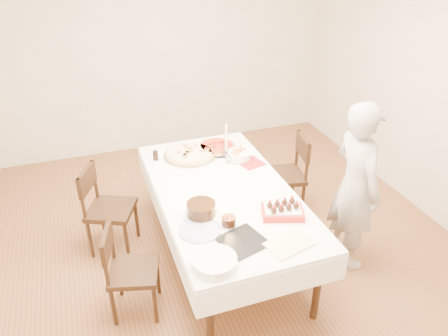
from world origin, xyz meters
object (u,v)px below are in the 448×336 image
object	(u,v)px
chair_right_savory	(283,175)
layer_cake	(201,209)
person	(355,187)
pizza_pepperoni	(217,147)
dining_table	(224,224)
taper_candle	(226,140)
pizza_white	(190,154)
chair_left_dessert	(134,271)
birthday_cake	(229,217)
pasta_bowl	(239,155)
strawberry_box	(283,211)
chair_left_savory	(111,210)
cola_glass	(156,155)

from	to	relation	value
chair_right_savory	layer_cake	bearing A→B (deg)	-134.26
chair_right_savory	person	world-z (taller)	person
chair_right_savory	pizza_pepperoni	world-z (taller)	chair_right_savory
dining_table	taper_candle	xyz separation A→B (m)	(0.23, 0.58, 0.56)
pizza_white	pizza_pepperoni	size ratio (longest dim) A/B	1.27
chair_left_dessert	birthday_cake	size ratio (longest dim) A/B	6.30
pasta_bowl	strawberry_box	xyz separation A→B (m)	(-0.01, -0.99, -0.00)
person	taper_candle	world-z (taller)	person
chair_left_savory	pizza_white	size ratio (longest dim) A/B	1.63
chair_right_savory	birthday_cake	bearing A→B (deg)	-123.96
chair_left_savory	pizza_pepperoni	xyz separation A→B (m)	(1.15, 0.28, 0.34)
dining_table	pizza_white	world-z (taller)	pizza_white
person	strawberry_box	size ratio (longest dim) A/B	4.84
person	layer_cake	distance (m)	1.38
pizza_white	chair_left_savory	bearing A→B (deg)	-165.61
pizza_pepperoni	layer_cake	size ratio (longest dim) A/B	1.43
birthday_cake	taper_candle	bearing A→B (deg)	71.37
chair_right_savory	pizza_pepperoni	xyz separation A→B (m)	(-0.65, 0.26, 0.33)
chair_left_dessert	strawberry_box	xyz separation A→B (m)	(1.20, -0.13, 0.39)
pizza_pepperoni	taper_candle	xyz separation A→B (m)	(0.03, -0.19, 0.16)
chair_left_dessert	strawberry_box	world-z (taller)	strawberry_box
layer_cake	birthday_cake	distance (m)	0.25
birthday_cake	chair_left_savory	bearing A→B (deg)	130.01
pasta_bowl	layer_cake	bearing A→B (deg)	-128.64
chair_left_dessert	strawberry_box	bearing A→B (deg)	-170.79
chair_left_dessert	pasta_bowl	size ratio (longest dim) A/B	3.48
chair_left_savory	person	bearing A→B (deg)	-178.87
cola_glass	strawberry_box	bearing A→B (deg)	-58.45
chair_left_dessert	taper_candle	size ratio (longest dim) A/B	2.21
pasta_bowl	taper_candle	xyz separation A→B (m)	(-0.11, 0.09, 0.14)
chair_left_dessert	pasta_bowl	xyz separation A→B (m)	(1.22, 0.86, 0.39)
chair_right_savory	strawberry_box	distance (m)	1.20
chair_right_savory	chair_left_dessert	size ratio (longest dim) A/B	1.10
pizza_white	birthday_cake	distance (m)	1.20
chair_right_savory	taper_candle	xyz separation A→B (m)	(-0.63, 0.06, 0.49)
pizza_white	layer_cake	distance (m)	1.02
chair_left_savory	pasta_bowl	bearing A→B (deg)	-155.49
chair_left_savory	birthday_cake	xyz separation A→B (m)	(0.82, -0.98, 0.39)
taper_candle	strawberry_box	size ratio (longest dim) A/B	1.12
chair_left_dessert	taper_candle	world-z (taller)	taper_candle
chair_left_savory	pasta_bowl	world-z (taller)	chair_left_savory
dining_table	layer_cake	size ratio (longest dim) A/B	7.26
chair_left_savory	pasta_bowl	size ratio (longest dim) A/B	3.76
strawberry_box	cola_glass	bearing A→B (deg)	121.55
chair_left_dessert	cola_glass	bearing A→B (deg)	-95.73
pasta_bowl	taper_candle	distance (m)	0.19
cola_glass	birthday_cake	distance (m)	1.28
taper_candle	cola_glass	world-z (taller)	taper_candle
pizza_white	birthday_cake	bearing A→B (deg)	-91.09
chair_left_savory	pasta_bowl	distance (m)	1.34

